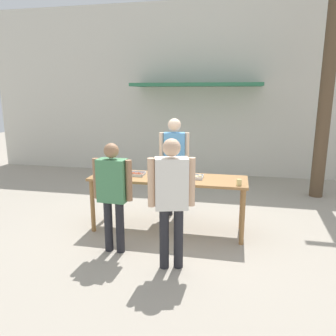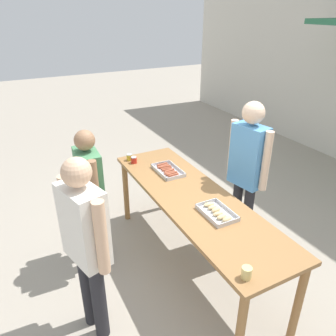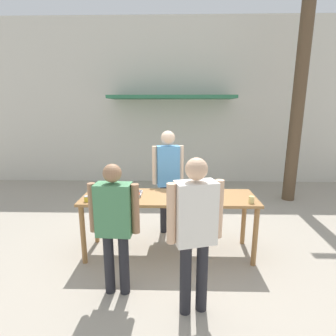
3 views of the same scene
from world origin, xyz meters
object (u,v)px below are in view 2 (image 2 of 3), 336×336
Objects in this scene: condiment_jar_ketchup at (134,160)px; beer_cup at (246,273)px; condiment_jar_mustard at (130,157)px; food_tray_sausages at (168,171)px; person_customer_holding_hotdog at (90,188)px; person_server_behind_table at (247,165)px; person_customer_with_cup at (86,237)px; food_tray_buns at (217,213)px.

condiment_jar_ketchup is 0.87× the size of beer_cup.
food_tray_sausages is at bearing 28.61° from condiment_jar_mustard.
condiment_jar_ketchup is 0.78m from person_customer_holding_hotdog.
person_server_behind_table reaches higher than beer_cup.
condiment_jar_ketchup is 2.11m from beer_cup.
condiment_jar_mustard and condiment_jar_ketchup have the same top height.
condiment_jar_ketchup is 0.05× the size of person_customer_holding_hotdog.
condiment_jar_mustard is 0.05× the size of person_customer_with_cup.
food_tray_buns is at bearing 10.51° from condiment_jar_mustard.
person_customer_holding_hotdog reaches higher than food_tray_buns.
person_customer_holding_hotdog is at bearing -159.39° from beer_cup.
food_tray_buns is 1.50m from condiment_jar_mustard.
condiment_jar_mustard is 1.00× the size of condiment_jar_ketchup.
beer_cup is at bearing -156.40° from person_customer_holding_hotdog.
food_tray_sausages is 0.48m from condiment_jar_ketchup.
condiment_jar_ketchup is 1.35m from person_server_behind_table.
person_customer_holding_hotdog is (0.42, -0.65, -0.01)m from condiment_jar_ketchup.
food_tray_buns is 0.79m from person_server_behind_table.
food_tray_buns is at bearing 0.06° from food_tray_sausages.
beer_cup is (0.73, -0.27, 0.02)m from food_tray_buns.
condiment_jar_mustard is at bearing -179.97° from beer_cup.
condiment_jar_mustard is at bearing -169.49° from food_tray_buns.
condiment_jar_mustard is 2.21m from beer_cup.
food_tray_buns is 0.21× the size of person_server_behind_table.
food_tray_buns is at bearing -133.55° from person_customer_holding_hotdog.
person_customer_holding_hotdog is at bearing -119.79° from person_server_behind_table.
person_customer_with_cup is at bearing -90.50° from person_server_behind_table.
beer_cup is at bearing -0.46° from condiment_jar_ketchup.
person_server_behind_table is at bearing 40.94° from condiment_jar_mustard.
beer_cup is 0.05× the size of person_server_behind_table.
person_customer_with_cup reaches higher than food_tray_buns.
person_customer_with_cup is (0.89, -1.18, 0.09)m from food_tray_sausages.
food_tray_sausages is 1.73m from beer_cup.
person_customer_holding_hotdog is 0.93× the size of person_customer_with_cup.
person_customer_with_cup reaches higher than food_tray_sausages.
person_customer_with_cup is at bearing 165.72° from person_customer_holding_hotdog.
beer_cup reaches higher than condiment_jar_ketchup.
person_customer_holding_hotdog reaches higher than condiment_jar_mustard.
person_customer_with_cup is (1.29, -0.93, 0.07)m from condiment_jar_ketchup.
person_customer_with_cup is at bearing -52.97° from food_tray_sausages.
condiment_jar_ketchup is at bearing 10.36° from condiment_jar_mustard.
person_server_behind_table is at bearing 140.60° from beer_cup.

